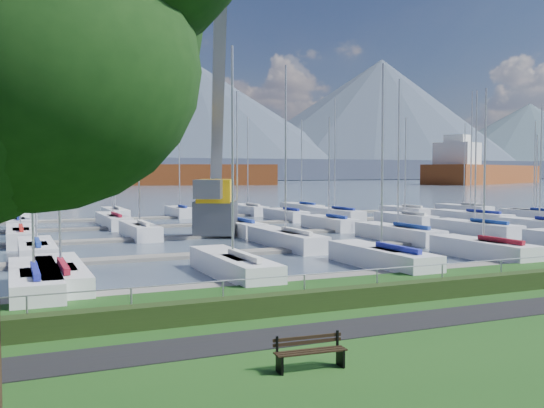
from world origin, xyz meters
TOP-DOWN VIEW (x-y plane):
  - path at (0.00, -3.00)m, footprint 160.00×2.00m
  - water at (0.00, 260.00)m, footprint 800.00×540.00m
  - hedge at (0.00, -0.40)m, footprint 80.00×0.70m
  - fence at (0.00, 0.00)m, footprint 80.00×0.04m
  - foothill at (0.00, 330.00)m, footprint 900.00×80.00m
  - mountains at (7.35, 404.62)m, footprint 1190.00×360.00m
  - docks at (0.00, 26.00)m, footprint 90.00×41.60m
  - bench_left at (-6.79, -5.86)m, footprint 1.83×0.55m
  - crane at (1.85, 27.48)m, footprint 6.30×13.47m
  - cargo_ship_mid at (30.72, 210.28)m, footprint 97.55×43.18m
  - cargo_ship_east at (170.62, 180.44)m, footprint 86.84×55.33m
  - sailboat_fleet at (-1.33, 27.73)m, footprint 76.23×49.74m

SIDE VIEW (x-z plane):
  - water at x=0.00m, z-range -0.50..-0.30m
  - docks at x=0.00m, z-range -0.34..-0.09m
  - path at x=0.00m, z-range -0.01..0.03m
  - hedge at x=0.00m, z-range 0.00..0.70m
  - bench_left at x=-6.79m, z-range -0.01..0.84m
  - fence at x=0.00m, z-range 1.18..1.22m
  - cargo_ship_mid at x=30.72m, z-range -7.18..14.32m
  - cargo_ship_east at x=170.62m, z-range -7.09..14.41m
  - crane at x=1.85m, z-range -5.85..16.50m
  - sailboat_fleet at x=-1.33m, z-range -1.50..12.21m
  - foothill at x=0.00m, z-range 0.00..12.00m
  - mountains at x=7.35m, z-range -10.82..104.18m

